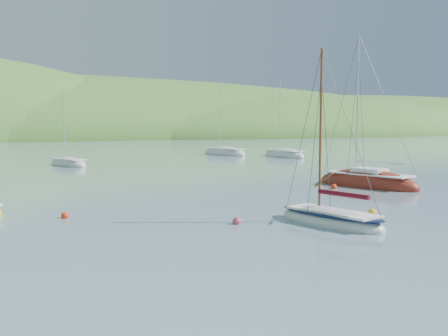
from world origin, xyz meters
name	(u,v)px	position (x,y,z in m)	size (l,w,h in m)	color
ground	(314,230)	(0.00, 0.00, 0.00)	(700.00, 700.00, 0.00)	#728F9E
shoreline_hills	(0,137)	(-9.66, 172.42, 0.00)	(690.00, 135.00, 56.00)	#2F6F2A
daysailer_white	(331,220)	(1.52, 0.74, 0.21)	(3.60, 6.29, 9.13)	white
sloop_red	(367,184)	(12.98, 11.20, 0.23)	(5.21, 9.04, 12.66)	maroon
distant_sloop_a	(68,164)	(-5.19, 40.55, 0.17)	(4.55, 7.08, 9.53)	white
distant_sloop_b	(224,154)	(19.28, 50.26, 0.20)	(5.42, 9.18, 12.37)	white
distant_sloop_d	(284,156)	(25.10, 42.54, 0.20)	(3.84, 8.63, 11.94)	white
mooring_buoys	(301,208)	(2.43, 4.60, 0.12)	(20.26, 11.33, 0.47)	yellow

